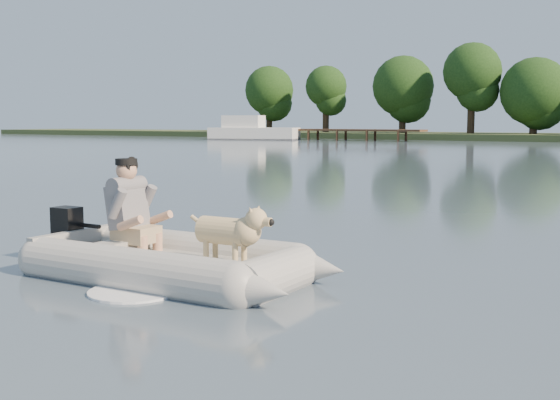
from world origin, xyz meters
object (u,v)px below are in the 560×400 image
Objects in this scene: man at (129,204)px; cabin_cruiser at (254,128)px; dock at (332,135)px; dinghy at (174,225)px; dog at (225,236)px.

cabin_cruiser is at bearing 121.51° from man.
dock is at bearing 5.25° from cabin_cruiser.
dock is 3.92× the size of dinghy.
dock reaches higher than dog.
dog is (1.41, 0.03, -0.27)m from man.
dock is at bearing 114.24° from man.
cabin_cruiser reaches higher than dinghy.
man is at bearing 180.00° from dog.
dock is at bearing 115.50° from dog.
dog is at bearing -0.00° from man.
man is 1.16× the size of dog.
dinghy reaches higher than dock.
dock is 57.83m from man.
dinghy is 0.68m from dog.
man is (-0.73, 0.04, 0.19)m from dinghy.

